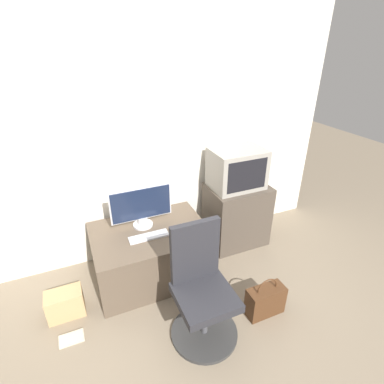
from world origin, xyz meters
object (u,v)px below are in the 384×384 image
(main_monitor, at_px, (141,207))
(book, at_px, (72,338))
(crt_tv, at_px, (237,169))
(keyboard, at_px, (149,236))
(office_chair, at_px, (202,294))
(mouse, at_px, (173,230))
(handbag, at_px, (265,300))
(cardboard_box_lower, at_px, (65,304))

(main_monitor, xyz_separation_m, book, (-0.79, -0.60, -0.72))
(crt_tv, distance_m, book, 2.17)
(main_monitor, xyz_separation_m, keyboard, (-0.00, -0.21, -0.20))
(office_chair, relative_size, book, 5.10)
(mouse, distance_m, handbag, 1.03)
(crt_tv, bearing_deg, cardboard_box_lower, -168.76)
(cardboard_box_lower, bearing_deg, handbag, -22.76)
(keyboard, bearing_deg, cardboard_box_lower, -172.35)
(mouse, bearing_deg, book, -159.45)
(book, bearing_deg, mouse, 20.55)
(keyboard, height_order, mouse, mouse)
(mouse, relative_size, office_chair, 0.07)
(keyboard, xyz_separation_m, cardboard_box_lower, (-0.81, -0.11, -0.41))
(crt_tv, bearing_deg, mouse, -161.98)
(cardboard_box_lower, xyz_separation_m, book, (0.02, -0.28, -0.11))
(crt_tv, distance_m, cardboard_box_lower, 2.07)
(main_monitor, distance_m, cardboard_box_lower, 1.06)
(crt_tv, height_order, office_chair, crt_tv)
(crt_tv, xyz_separation_m, office_chair, (-0.86, -0.97, -0.53))
(cardboard_box_lower, relative_size, book, 1.60)
(book, bearing_deg, crt_tv, 19.43)
(keyboard, xyz_separation_m, book, (-0.79, -0.39, -0.52))
(crt_tv, relative_size, handbag, 1.44)
(crt_tv, relative_size, cardboard_box_lower, 1.81)
(office_chair, relative_size, handbag, 2.54)
(mouse, bearing_deg, office_chair, -92.00)
(keyboard, xyz_separation_m, mouse, (0.24, -0.01, 0.01))
(keyboard, xyz_separation_m, crt_tv, (1.07, 0.26, 0.40))
(mouse, height_order, cardboard_box_lower, mouse)
(main_monitor, distance_m, crt_tv, 1.09)
(handbag, xyz_separation_m, book, (-1.58, 0.39, -0.13))
(main_monitor, bearing_deg, keyboard, -90.46)
(keyboard, distance_m, cardboard_box_lower, 0.91)
(cardboard_box_lower, bearing_deg, crt_tv, 11.24)
(office_chair, xyz_separation_m, book, (-1.00, 0.31, -0.38))
(handbag, height_order, book, handbag)
(main_monitor, bearing_deg, crt_tv, 2.76)
(mouse, bearing_deg, main_monitor, 137.16)
(cardboard_box_lower, bearing_deg, main_monitor, 21.68)
(main_monitor, height_order, office_chair, office_chair)
(keyboard, height_order, handbag, keyboard)
(crt_tv, relative_size, book, 2.88)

